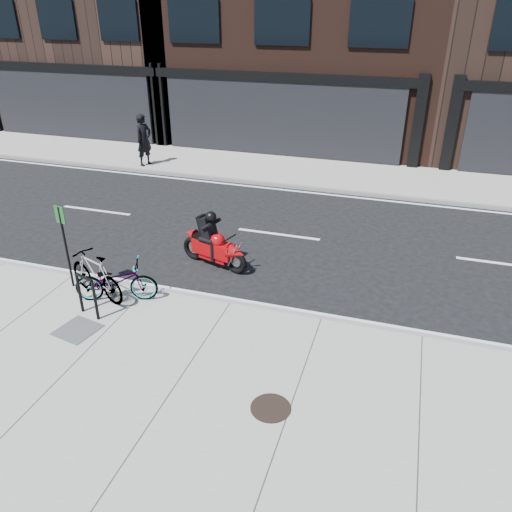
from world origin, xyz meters
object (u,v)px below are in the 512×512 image
(bicycle_rear, at_px, (96,275))
(utility_grate, at_px, (77,330))
(pedestrian, at_px, (144,140))
(sign_post, at_px, (65,240))
(motorcycle, at_px, (216,245))
(bike_rack, at_px, (87,293))
(bicycle_front, at_px, (116,281))
(manhole_cover, at_px, (271,408))

(bicycle_rear, xyz_separation_m, utility_grate, (0.31, -1.25, -0.52))
(pedestrian, bearing_deg, sign_post, -143.26)
(motorcycle, distance_m, pedestrian, 8.90)
(bike_rack, bearing_deg, sign_post, 139.66)
(utility_grate, bearing_deg, bike_rack, 96.32)
(bicycle_front, xyz_separation_m, motorcycle, (1.41, 2.28, 0.00))
(bike_rack, xyz_separation_m, sign_post, (-1.07, 0.91, 0.63))
(manhole_cover, bearing_deg, utility_grate, 168.21)
(motorcycle, xyz_separation_m, utility_grate, (-1.59, -3.54, -0.46))
(motorcycle, bearing_deg, bike_rack, -102.62)
(utility_grate, bearing_deg, sign_post, 127.88)
(manhole_cover, height_order, utility_grate, same)
(bicycle_rear, bearing_deg, bike_rack, 40.49)
(bicycle_front, xyz_separation_m, pedestrian, (-4.28, 9.10, 0.52))
(manhole_cover, distance_m, sign_post, 5.99)
(bicycle_front, bearing_deg, bicycle_rear, 70.81)
(utility_grate, bearing_deg, bicycle_rear, 104.04)
(pedestrian, height_order, sign_post, pedestrian)
(bike_rack, xyz_separation_m, motorcycle, (1.65, 2.99, -0.08))
(bike_rack, relative_size, sign_post, 0.47)
(motorcycle, relative_size, manhole_cover, 2.91)
(bicycle_rear, bearing_deg, utility_grate, 34.88)
(motorcycle, bearing_deg, pedestrian, 146.12)
(bike_rack, bearing_deg, bicycle_rear, 109.64)
(manhole_cover, relative_size, utility_grate, 0.88)
(utility_grate, bearing_deg, motorcycle, 65.79)
(bicycle_rear, relative_size, sign_post, 0.89)
(bike_rack, bearing_deg, bicycle_front, 71.50)
(bike_rack, distance_m, utility_grate, 0.77)
(bicycle_front, distance_m, motorcycle, 2.69)
(manhole_cover, bearing_deg, motorcycle, 121.12)
(sign_post, bearing_deg, manhole_cover, -12.90)
(sign_post, bearing_deg, motorcycle, 48.04)
(manhole_cover, bearing_deg, bicycle_rear, 154.92)
(bicycle_front, bearing_deg, utility_grate, 152.77)
(utility_grate, bearing_deg, pedestrian, 111.62)
(bicycle_rear, distance_m, pedestrian, 9.87)
(utility_grate, relative_size, sign_post, 0.38)
(manhole_cover, height_order, sign_post, sign_post)
(bike_rack, height_order, manhole_cover, bike_rack)
(bike_rack, distance_m, pedestrian, 10.62)
(motorcycle, bearing_deg, bicycle_rear, -113.54)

